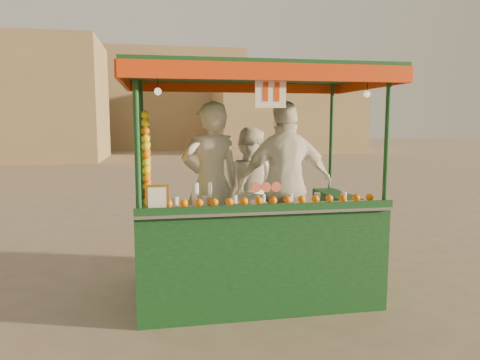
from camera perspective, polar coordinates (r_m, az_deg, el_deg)
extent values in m
plane|color=#766054|center=(5.28, 4.70, -14.15)|extent=(90.00, 90.00, 0.00)
cube|color=#987E56|center=(25.93, -28.11, 8.85)|extent=(10.00, 6.00, 6.00)
cube|color=#987E56|center=(29.91, 5.69, 8.39)|extent=(9.00, 6.00, 5.00)
cube|color=#987E56|center=(34.78, -11.80, 9.77)|extent=(14.00, 7.00, 7.00)
cube|color=#0F3814|center=(5.28, 1.51, -12.41)|extent=(2.51, 1.55, 0.29)
cylinder|color=black|center=(5.17, -8.20, -12.59)|extent=(0.35, 0.10, 0.35)
cylinder|color=black|center=(5.51, 10.58, -11.37)|extent=(0.35, 0.10, 0.35)
cube|color=#0F3814|center=(4.54, 3.20, -8.71)|extent=(2.51, 0.29, 0.77)
cube|color=#0F3814|center=(5.12, -11.08, -6.98)|extent=(0.29, 1.26, 0.77)
cube|color=#0F3814|center=(5.55, 12.68, -5.90)|extent=(0.29, 1.26, 0.77)
cube|color=#B2B2B7|center=(4.47, 3.15, -3.66)|extent=(2.51, 0.44, 0.03)
cylinder|color=#0F3814|center=(4.15, -12.88, 4.54)|extent=(0.05, 0.05, 1.35)
cylinder|color=#0F3814|center=(4.71, 18.07, 4.68)|extent=(0.05, 0.05, 1.35)
cylinder|color=#0F3814|center=(5.59, -12.28, 5.23)|extent=(0.05, 0.05, 1.35)
cylinder|color=#0F3814|center=(6.03, 11.46, 5.39)|extent=(0.05, 0.05, 1.35)
cube|color=#0F3814|center=(5.00, 1.60, 13.38)|extent=(2.71, 1.74, 0.08)
cube|color=red|center=(4.15, 4.18, 13.53)|extent=(2.71, 0.04, 0.15)
cube|color=red|center=(5.84, -0.23, 11.74)|extent=(2.71, 0.04, 0.15)
cube|color=red|center=(4.89, -14.49, 12.37)|extent=(0.04, 1.74, 0.15)
cube|color=red|center=(5.44, 16.00, 11.80)|extent=(0.04, 1.74, 0.15)
cylinder|color=#F16449|center=(4.30, 3.31, -0.89)|extent=(0.10, 0.02, 0.10)
cube|color=#BB8223|center=(4.20, -10.44, -2.41)|extent=(0.21, 0.02, 0.27)
cube|color=white|center=(4.21, 3.89, 11.07)|extent=(0.29, 0.01, 0.29)
sphere|color=#FFE5B2|center=(4.21, -10.35, 10.96)|extent=(0.07, 0.07, 0.07)
sphere|color=#FFE5B2|center=(4.69, 15.78, 10.43)|extent=(0.07, 0.07, 0.07)
imported|color=white|center=(5.21, -3.69, -0.46)|extent=(0.72, 0.51, 1.87)
imported|color=white|center=(5.62, 1.06, -1.38)|extent=(0.96, 0.90, 1.58)
imported|color=white|center=(5.09, 5.85, -0.61)|extent=(1.13, 0.54, 1.88)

